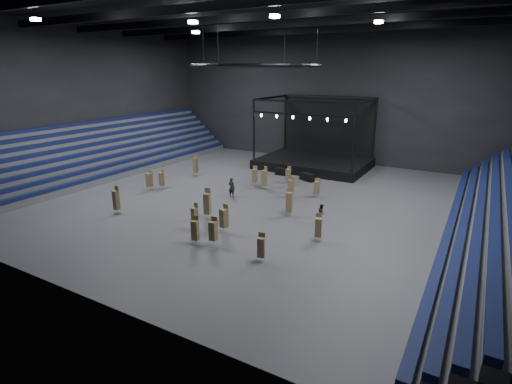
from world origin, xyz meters
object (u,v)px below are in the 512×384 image
Objects in this scene: flight_case_left at (281,171)px; chair_stack_0 at (207,203)px; chair_stack_8 at (264,177)px; chair_stack_1 at (255,175)px; chair_stack_7 at (195,165)px; chair_stack_9 at (195,230)px; chair_stack_6 at (195,217)px; chair_stack_16 at (149,180)px; stage at (316,156)px; chair_stack_3 at (317,187)px; chair_stack_14 at (289,202)px; chair_stack_12 at (288,174)px; chair_stack_2 at (213,230)px; chair_stack_4 at (291,186)px; flight_case_mid at (305,176)px; man_center at (232,188)px; chair_stack_11 at (116,200)px; chair_stack_15 at (318,227)px; chair_stack_5 at (162,179)px; flight_case_right at (309,177)px; crew_member at (322,213)px; chair_stack_10 at (224,218)px; chair_stack_13 at (261,247)px.

chair_stack_0 reaches higher than flight_case_left.
flight_case_left is at bearing 122.87° from chair_stack_8.
chair_stack_1 is 1.67m from chair_stack_8.
chair_stack_9 is at bearing -55.80° from chair_stack_7.
chair_stack_6 is 1.07× the size of chair_stack_16.
stage reaches higher than chair_stack_6.
chair_stack_6 reaches higher than flight_case_left.
stage is 7.00× the size of chair_stack_3.
chair_stack_9 reaches higher than chair_stack_3.
chair_stack_12 is at bearing 101.65° from chair_stack_14.
stage is 6.16× the size of chair_stack_1.
chair_stack_12 is (-4.77, 3.15, 0.03)m from chair_stack_3.
chair_stack_6 reaches higher than chair_stack_2.
flight_case_mid is at bearing 125.43° from chair_stack_4.
man_center is (8.62, -4.99, -0.36)m from chair_stack_7.
chair_stack_8 is 0.99× the size of chair_stack_11.
chair_stack_4 is at bearing 90.38° from chair_stack_6.
chair_stack_15 is at bearing -49.13° from chair_stack_12.
chair_stack_5 is at bearing 148.30° from chair_stack_15.
chair_stack_14 is at bearing -60.49° from flight_case_left.
flight_case_right is at bearing 120.73° from chair_stack_4.
chair_stack_0 is 1.23× the size of chair_stack_5.
chair_stack_6 is at bearing 1.35° from chair_stack_11.
chair_stack_11 is 1.26× the size of man_center.
chair_stack_16 is (-12.89, -12.60, 0.82)m from flight_case_mid.
flight_case_left is 14.83m from chair_stack_5.
chair_stack_8 is at bearing 45.85° from crew_member.
chair_stack_3 is 12.88m from chair_stack_10.
flight_case_left is 4.27m from flight_case_right.
chair_stack_13 is (4.41, -0.55, -0.08)m from chair_stack_2.
chair_stack_8 is 15.60m from chair_stack_9.
flight_case_left is 4.02m from chair_stack_12.
stage reaches higher than flight_case_left.
chair_stack_6 reaches higher than crew_member.
chair_stack_14 reaches higher than flight_case_right.
chair_stack_11 reaches higher than chair_stack_8.
chair_stack_15 reaches higher than flight_case_right.
man_center reaches higher than flight_case_mid.
chair_stack_1 reaches higher than chair_stack_5.
chair_stack_8 is (1.18, -6.39, 0.88)m from flight_case_left.
flight_case_right is (2.09, -7.41, -1.00)m from stage.
chair_stack_8 is at bearing 30.61° from chair_stack_16.
chair_stack_15 reaches higher than flight_case_left.
chair_stack_4 is at bearing 4.27° from chair_stack_8.
chair_stack_7 is at bearing 141.54° from chair_stack_6.
chair_stack_0 reaches higher than chair_stack_5.
flight_case_right is at bearing 59.30° from chair_stack_12.
flight_case_right is at bearing 97.28° from chair_stack_6.
chair_stack_14 reaches higher than flight_case_mid.
chair_stack_12 is at bearing 8.61° from chair_stack_7.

